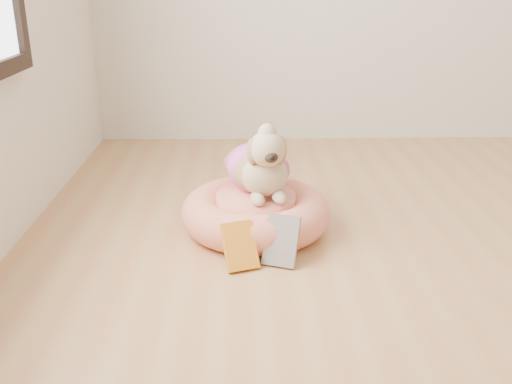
{
  "coord_description": "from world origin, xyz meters",
  "views": [
    {
      "loc": [
        -1.1,
        -1.29,
        0.99
      ],
      "look_at": [
        -1.06,
        0.81,
        0.18
      ],
      "focal_mm": 40.0,
      "sensor_mm": 36.0,
      "label": 1
    }
  ],
  "objects_px": {
    "pet_bed": "(256,213)",
    "dog": "(260,154)",
    "book_white": "(281,241)",
    "book_yellow": "(240,246)"
  },
  "relations": [
    {
      "from": "dog",
      "to": "book_white",
      "type": "bearing_deg",
      "value": -89.75
    },
    {
      "from": "pet_bed",
      "to": "dog",
      "type": "distance_m",
      "value": 0.24
    },
    {
      "from": "pet_bed",
      "to": "dog",
      "type": "height_order",
      "value": "dog"
    },
    {
      "from": "pet_bed",
      "to": "book_white",
      "type": "distance_m",
      "value": 0.31
    },
    {
      "from": "pet_bed",
      "to": "dog",
      "type": "relative_size",
      "value": 1.41
    },
    {
      "from": "dog",
      "to": "pet_bed",
      "type": "bearing_deg",
      "value": -128.47
    },
    {
      "from": "pet_bed",
      "to": "book_white",
      "type": "height_order",
      "value": "book_white"
    },
    {
      "from": "dog",
      "to": "book_white",
      "type": "xyz_separation_m",
      "value": [
        0.07,
        -0.33,
        -0.23
      ]
    },
    {
      "from": "pet_bed",
      "to": "book_yellow",
      "type": "height_order",
      "value": "book_yellow"
    },
    {
      "from": "pet_bed",
      "to": "book_yellow",
      "type": "bearing_deg",
      "value": -101.52
    }
  ]
}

